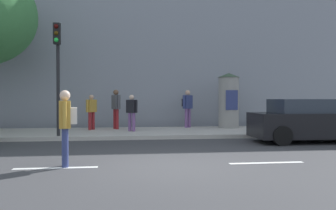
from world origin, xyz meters
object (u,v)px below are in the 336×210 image
(poster_column, at_px, (229,100))
(pedestrian_with_bag, at_px, (132,110))
(pedestrian_with_backpack, at_px, (187,105))
(pedestrian_in_red_top, at_px, (116,106))
(pedestrian_in_dark_shirt, at_px, (91,109))
(parked_car_red, at_px, (312,121))
(traffic_light, at_px, (57,60))
(pedestrian_in_light_jacket, at_px, (66,121))

(poster_column, relative_size, pedestrian_with_bag, 1.68)
(poster_column, height_order, pedestrian_with_backpack, poster_column)
(pedestrian_in_red_top, height_order, pedestrian_in_dark_shirt, pedestrian_in_red_top)
(pedestrian_with_backpack, xyz_separation_m, parked_car_red, (3.51, -4.86, -0.48))
(traffic_light, bearing_deg, parked_car_red, -10.54)
(pedestrian_in_red_top, distance_m, pedestrian_with_bag, 1.32)
(traffic_light, distance_m, pedestrian_with_bag, 3.68)
(traffic_light, relative_size, poster_column, 1.59)
(pedestrian_in_dark_shirt, distance_m, parked_car_red, 8.94)
(pedestrian_in_light_jacket, bearing_deg, parked_car_red, 23.84)
(traffic_light, bearing_deg, pedestrian_with_backpack, 30.87)
(pedestrian_with_bag, xyz_separation_m, parked_car_red, (6.17, -3.30, -0.30))
(pedestrian_with_bag, bearing_deg, pedestrian_with_backpack, 30.32)
(poster_column, relative_size, pedestrian_in_light_jacket, 1.50)
(parked_car_red, bearing_deg, poster_column, 109.88)
(pedestrian_in_red_top, bearing_deg, pedestrian_in_dark_shirt, -166.92)
(pedestrian_in_light_jacket, xyz_separation_m, pedestrian_in_red_top, (0.95, 7.87, 0.18))
(traffic_light, xyz_separation_m, pedestrian_in_light_jacket, (1.09, -5.09, -1.89))
(pedestrian_in_light_jacket, height_order, pedestrian_in_dark_shirt, pedestrian_in_light_jacket)
(pedestrian_with_bag, relative_size, pedestrian_with_backpack, 0.86)
(pedestrian_in_light_jacket, bearing_deg, poster_column, 52.11)
(pedestrian_in_red_top, bearing_deg, pedestrian_with_backpack, 7.26)
(traffic_light, xyz_separation_m, pedestrian_in_red_top, (2.04, 2.78, -1.71))
(pedestrian_in_red_top, distance_m, pedestrian_in_dark_shirt, 1.09)
(traffic_light, height_order, parked_car_red, traffic_light)
(poster_column, height_order, pedestrian_in_light_jacket, poster_column)
(pedestrian_in_red_top, height_order, pedestrian_with_backpack, pedestrian_in_red_top)
(pedestrian_with_backpack, distance_m, parked_car_red, 6.01)
(pedestrian_in_light_jacket, xyz_separation_m, pedestrian_with_backpack, (4.28, 8.30, 0.20))
(poster_column, distance_m, pedestrian_in_light_jacket, 10.05)
(poster_column, distance_m, parked_car_red, 4.82)
(traffic_light, relative_size, parked_car_red, 0.95)
(pedestrian_with_backpack, bearing_deg, pedestrian_in_red_top, -172.74)
(poster_column, relative_size, pedestrian_in_red_top, 1.45)
(parked_car_red, bearing_deg, pedestrian_in_light_jacket, -156.16)
(poster_column, bearing_deg, pedestrian_in_light_jacket, -127.89)
(pedestrian_in_dark_shirt, height_order, pedestrian_with_backpack, pedestrian_with_backpack)
(pedestrian_in_dark_shirt, bearing_deg, poster_column, 2.69)
(pedestrian_in_light_jacket, distance_m, parked_car_red, 8.52)
(pedestrian_in_red_top, xyz_separation_m, pedestrian_with_bag, (0.67, -1.13, -0.16))
(poster_column, height_order, pedestrian_in_dark_shirt, poster_column)
(pedestrian_in_red_top, bearing_deg, pedestrian_with_bag, -59.22)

